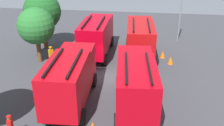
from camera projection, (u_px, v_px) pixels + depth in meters
The scene contains 11 objects.
ground_plane at pixel (112, 78), 22.62m from camera, with size 45.76×45.76×0.00m, color #38383D.
fire_truck_0 at pixel (136, 82), 17.54m from camera, with size 7.39×3.29×3.88m.
fire_truck_1 at pixel (140, 38), 25.42m from camera, with size 7.34×3.11×3.88m.
fire_truck_2 at pixel (70, 77), 18.17m from camera, with size 7.28×2.96×3.88m.
fire_truck_3 at pixel (96, 35), 26.20m from camera, with size 7.21×2.78×3.88m.
firefighter_1 at pixel (51, 55), 24.52m from camera, with size 0.46×0.47×1.82m.
tree_1 at pixel (36, 26), 24.13m from camera, with size 3.42×3.42×5.31m.
tree_2 at pixel (42, 12), 27.14m from camera, with size 3.88×3.88×6.01m.
traffic_cone_0 at pixel (170, 60), 25.02m from camera, with size 0.51×0.51×0.73m, color #F2600C.
traffic_cone_2 at pixel (163, 54), 26.33m from camera, with size 0.50×0.50×0.72m, color #F2600C.
lamppost at pixel (181, 11), 29.42m from camera, with size 0.36×0.36×5.92m.
Camera 1 is at (-19.75, -2.61, 10.80)m, focal length 42.07 mm.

